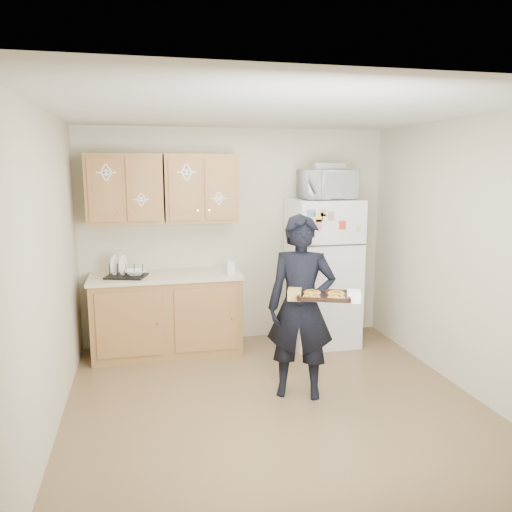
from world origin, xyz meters
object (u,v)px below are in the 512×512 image
Objects in this scene: microwave at (327,185)px; baking_tray at (324,296)px; refrigerator at (322,272)px; dish_rack at (126,270)px; person at (301,307)px.

baking_tray is at bearing -113.55° from microwave.
dish_rack is at bearing -179.93° from refrigerator.
baking_tray is (-0.57, -1.57, 0.14)m from refrigerator.
person is 2.78× the size of microwave.
person is at bearing 132.16° from baking_tray.
baking_tray is 1.84m from microwave.
microwave reaches higher than baking_tray.
refrigerator is 2.85× the size of microwave.
microwave is 1.48× the size of dish_rack.
baking_tray is at bearing -109.98° from refrigerator.
person is 3.82× the size of baking_tray.
dish_rack is at bearing 157.61° from baking_tray.
refrigerator is 1.67m from baking_tray.
microwave is (0.01, -0.05, 1.01)m from refrigerator.
baking_tray is at bearing -43.48° from dish_rack.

